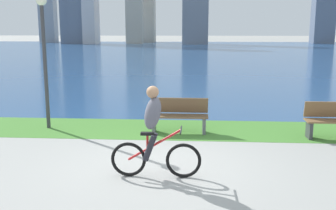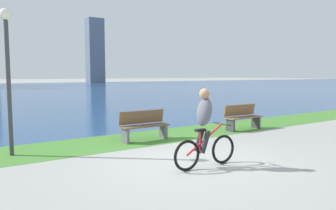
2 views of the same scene
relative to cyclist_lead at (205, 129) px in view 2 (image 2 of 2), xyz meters
The scene contains 6 objects.
ground_plane 1.00m from the cyclist_lead, 86.59° to the left, with size 300.00×300.00×0.00m, color #9E9E99.
grass_strip_bayside 3.57m from the cyclist_lead, 89.46° to the left, with size 120.00×2.19×0.01m, color #478433.
cyclist_lead is the anchor object (origin of this frame).
bench_near_path 5.12m from the cyclist_lead, 34.36° to the left, with size 1.50×0.47×0.90m.
bench_far_along_path 3.22m from the cyclist_lead, 84.05° to the left, with size 1.50×0.47×0.90m.
lamppost_tall 4.95m from the cyclist_lead, 133.64° to the left, with size 0.28×0.28×3.53m.
Camera 2 is at (-4.42, -5.70, 1.97)m, focal length 34.44 mm.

